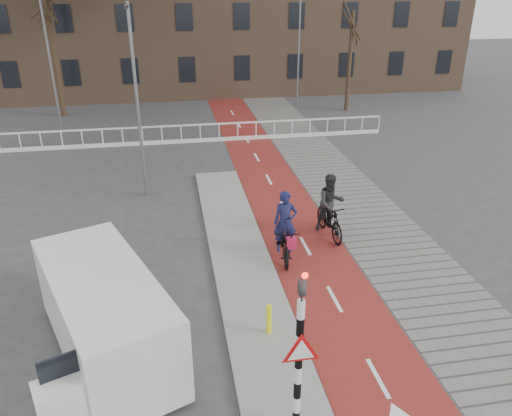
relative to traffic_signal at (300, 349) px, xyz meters
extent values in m
plane|color=#38383A|center=(0.60, 2.02, -1.99)|extent=(120.00, 120.00, 0.00)
cube|color=maroon|center=(2.10, 12.02, -1.98)|extent=(2.50, 60.00, 0.01)
cube|color=slate|center=(4.90, 12.02, -1.98)|extent=(3.00, 60.00, 0.01)
cube|color=gray|center=(-0.10, 6.02, -1.93)|extent=(1.80, 16.00, 0.12)
cylinder|color=black|center=(0.00, 0.02, -0.43)|extent=(0.14, 0.14, 2.88)
imported|color=black|center=(0.00, 0.02, 1.41)|extent=(0.13, 0.16, 0.80)
cylinder|color=#FF0C05|center=(0.00, -0.12, 1.59)|extent=(0.11, 0.02, 0.11)
cylinder|color=#F6F50D|center=(0.04, 2.81, -1.48)|extent=(0.12, 0.12, 0.79)
imported|color=black|center=(1.27, 6.46, -1.42)|extent=(1.01, 2.21, 1.12)
imported|color=#171942|center=(1.27, 6.46, -0.77)|extent=(0.77, 0.55, 1.95)
cube|color=#BF1B48|center=(1.34, 5.91, -1.20)|extent=(0.31, 0.22, 0.35)
imported|color=black|center=(3.05, 7.56, -1.35)|extent=(0.78, 2.13, 1.25)
imported|color=black|center=(3.05, 7.56, -0.76)|extent=(1.02, 0.83, 1.96)
cube|color=silver|center=(-3.69, 2.86, -0.86)|extent=(3.65, 5.31, 1.97)
cube|color=green|center=(-4.69, 2.86, -0.96)|extent=(1.18, 2.94, 0.55)
cube|color=green|center=(-2.69, 2.86, -0.96)|extent=(1.18, 2.94, 0.55)
cube|color=black|center=(-3.69, 0.74, -0.46)|extent=(1.67, 0.70, 0.90)
cylinder|color=black|center=(-3.85, 0.99, -1.64)|extent=(0.48, 0.73, 0.69)
cylinder|color=black|center=(-2.29, 1.61, -1.64)|extent=(0.48, 0.73, 0.69)
cylinder|color=black|center=(-5.09, 4.11, -1.64)|extent=(0.48, 0.73, 0.69)
cylinder|color=black|center=(-3.53, 4.73, -1.64)|extent=(0.48, 0.73, 0.69)
cube|color=silver|center=(-4.40, 19.02, -1.04)|extent=(28.00, 0.08, 0.08)
cube|color=silver|center=(-4.40, 19.02, -1.89)|extent=(28.00, 0.10, 0.20)
cube|color=#7F6047|center=(-2.40, 34.02, 4.01)|extent=(46.00, 10.00, 12.00)
cylinder|color=#322416|center=(-8.51, 26.15, 1.62)|extent=(0.29, 0.29, 7.21)
cylinder|color=#322416|center=(9.61, 24.44, 1.11)|extent=(0.25, 0.25, 6.19)
cylinder|color=slate|center=(-3.09, 12.21, 1.62)|extent=(0.12, 0.12, 7.23)
cylinder|color=slate|center=(-8.13, 22.88, 1.96)|extent=(0.12, 0.12, 7.89)
cylinder|color=slate|center=(6.70, 26.16, 1.88)|extent=(0.12, 0.12, 7.74)
camera|label=1|loc=(-1.97, -6.69, 5.93)|focal=35.00mm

